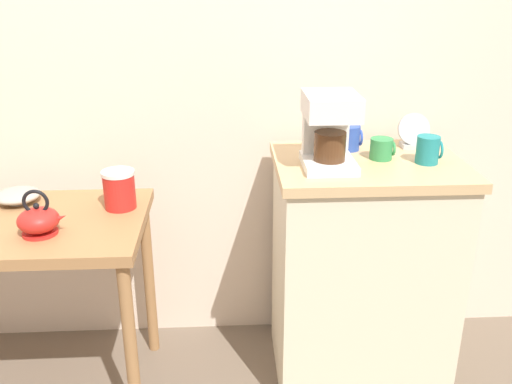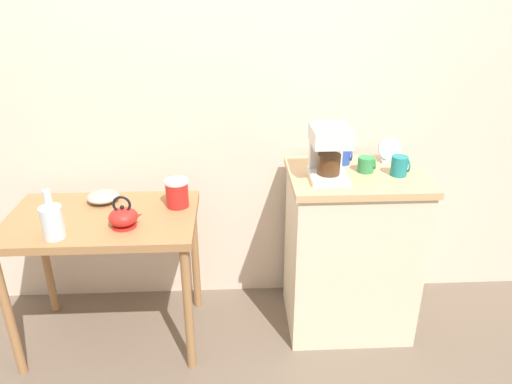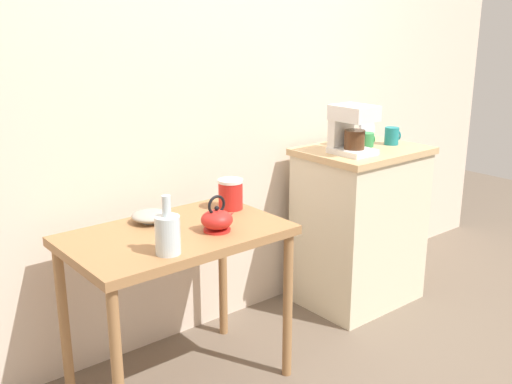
{
  "view_description": "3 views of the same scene",
  "coord_description": "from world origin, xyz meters",
  "px_view_note": "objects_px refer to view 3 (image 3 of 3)",
  "views": [
    {
      "loc": [
        0.16,
        -1.87,
        1.57
      ],
      "look_at": [
        0.27,
        0.01,
        0.82
      ],
      "focal_mm": 39.54,
      "sensor_mm": 36.0,
      "label": 1
    },
    {
      "loc": [
        0.07,
        -2.15,
        1.83
      ],
      "look_at": [
        0.17,
        -0.05,
        0.87
      ],
      "focal_mm": 33.49,
      "sensor_mm": 36.0,
      "label": 2
    },
    {
      "loc": [
        -1.85,
        -2.09,
        1.62
      ],
      "look_at": [
        -0.18,
        -0.06,
        0.85
      ],
      "focal_mm": 41.9,
      "sensor_mm": 36.0,
      "label": 3
    }
  ],
  "objects_px": {
    "coffee_maker": "(350,127)",
    "canister_enamel": "(231,194)",
    "teakettle": "(217,220)",
    "glass_carafe_vase": "(168,233)",
    "bowl_stoneware": "(150,216)",
    "table_clock": "(367,129)",
    "mug_dark_teal": "(392,136)",
    "mug_tall_green": "(367,140)",
    "mug_blue": "(340,137)"
  },
  "relations": [
    {
      "from": "bowl_stoneware",
      "to": "mug_dark_teal",
      "type": "relative_size",
      "value": 1.68
    },
    {
      "from": "bowl_stoneware",
      "to": "mug_tall_green",
      "type": "bearing_deg",
      "value": -3.06
    },
    {
      "from": "glass_carafe_vase",
      "to": "mug_tall_green",
      "type": "relative_size",
      "value": 2.61
    },
    {
      "from": "canister_enamel",
      "to": "mug_blue",
      "type": "xyz_separation_m",
      "value": [
        0.87,
        0.11,
        0.15
      ]
    },
    {
      "from": "bowl_stoneware",
      "to": "canister_enamel",
      "type": "xyz_separation_m",
      "value": [
        0.39,
        -0.07,
        0.04
      ]
    },
    {
      "from": "mug_dark_teal",
      "to": "table_clock",
      "type": "relative_size",
      "value": 0.73
    },
    {
      "from": "glass_carafe_vase",
      "to": "coffee_maker",
      "type": "bearing_deg",
      "value": 10.33
    },
    {
      "from": "mug_blue",
      "to": "table_clock",
      "type": "bearing_deg",
      "value": 3.42
    },
    {
      "from": "glass_carafe_vase",
      "to": "table_clock",
      "type": "relative_size",
      "value": 1.73
    },
    {
      "from": "table_clock",
      "to": "bowl_stoneware",
      "type": "bearing_deg",
      "value": -177.66
    },
    {
      "from": "coffee_maker",
      "to": "table_clock",
      "type": "bearing_deg",
      "value": 27.78
    },
    {
      "from": "mug_blue",
      "to": "mug_tall_green",
      "type": "distance_m",
      "value": 0.15
    },
    {
      "from": "bowl_stoneware",
      "to": "canister_enamel",
      "type": "distance_m",
      "value": 0.4
    },
    {
      "from": "bowl_stoneware",
      "to": "teakettle",
      "type": "distance_m",
      "value": 0.32
    },
    {
      "from": "coffee_maker",
      "to": "mug_dark_teal",
      "type": "height_order",
      "value": "coffee_maker"
    },
    {
      "from": "teakettle",
      "to": "coffee_maker",
      "type": "relative_size",
      "value": 0.64
    },
    {
      "from": "teakettle",
      "to": "glass_carafe_vase",
      "type": "height_order",
      "value": "glass_carafe_vase"
    },
    {
      "from": "mug_dark_teal",
      "to": "table_clock",
      "type": "xyz_separation_m",
      "value": [
        0.01,
        0.19,
        0.01
      ]
    },
    {
      "from": "teakettle",
      "to": "mug_blue",
      "type": "bearing_deg",
      "value": 16.51
    },
    {
      "from": "teakettle",
      "to": "coffee_maker",
      "type": "bearing_deg",
      "value": 8.47
    },
    {
      "from": "coffee_maker",
      "to": "mug_dark_teal",
      "type": "bearing_deg",
      "value": 0.7
    },
    {
      "from": "bowl_stoneware",
      "to": "mug_dark_teal",
      "type": "xyz_separation_m",
      "value": [
        1.51,
        -0.13,
        0.19
      ]
    },
    {
      "from": "glass_carafe_vase",
      "to": "table_clock",
      "type": "xyz_separation_m",
      "value": [
        1.64,
        0.43,
        0.15
      ]
    },
    {
      "from": "teakettle",
      "to": "glass_carafe_vase",
      "type": "bearing_deg",
      "value": -163.65
    },
    {
      "from": "teakettle",
      "to": "mug_dark_teal",
      "type": "height_order",
      "value": "mug_dark_teal"
    },
    {
      "from": "bowl_stoneware",
      "to": "coffee_maker",
      "type": "distance_m",
      "value": 1.19
    },
    {
      "from": "bowl_stoneware",
      "to": "mug_dark_teal",
      "type": "bearing_deg",
      "value": -4.84
    },
    {
      "from": "coffee_maker",
      "to": "mug_tall_green",
      "type": "xyz_separation_m",
      "value": [
        0.21,
        0.06,
        -0.1
      ]
    },
    {
      "from": "coffee_maker",
      "to": "teakettle",
      "type": "bearing_deg",
      "value": -171.53
    },
    {
      "from": "mug_dark_teal",
      "to": "mug_blue",
      "type": "distance_m",
      "value": 0.3
    },
    {
      "from": "bowl_stoneware",
      "to": "mug_blue",
      "type": "relative_size",
      "value": 1.76
    },
    {
      "from": "canister_enamel",
      "to": "table_clock",
      "type": "bearing_deg",
      "value": 6.63
    },
    {
      "from": "coffee_maker",
      "to": "canister_enamel",
      "type": "bearing_deg",
      "value": 175.13
    },
    {
      "from": "glass_carafe_vase",
      "to": "mug_tall_green",
      "type": "height_order",
      "value": "mug_tall_green"
    },
    {
      "from": "teakettle",
      "to": "mug_blue",
      "type": "relative_size",
      "value": 1.77
    },
    {
      "from": "teakettle",
      "to": "mug_tall_green",
      "type": "bearing_deg",
      "value": 9.8
    },
    {
      "from": "mug_tall_green",
      "to": "table_clock",
      "type": "height_order",
      "value": "table_clock"
    },
    {
      "from": "coffee_maker",
      "to": "mug_blue",
      "type": "xyz_separation_m",
      "value": [
        0.12,
        0.18,
        -0.09
      ]
    },
    {
      "from": "bowl_stoneware",
      "to": "glass_carafe_vase",
      "type": "height_order",
      "value": "glass_carafe_vase"
    },
    {
      "from": "teakettle",
      "to": "mug_tall_green",
      "type": "height_order",
      "value": "mug_tall_green"
    },
    {
      "from": "mug_blue",
      "to": "table_clock",
      "type": "relative_size",
      "value": 0.7
    },
    {
      "from": "mug_tall_green",
      "to": "teakettle",
      "type": "bearing_deg",
      "value": -170.2
    },
    {
      "from": "teakettle",
      "to": "table_clock",
      "type": "height_order",
      "value": "table_clock"
    },
    {
      "from": "bowl_stoneware",
      "to": "mug_dark_teal",
      "type": "distance_m",
      "value": 1.53
    },
    {
      "from": "mug_blue",
      "to": "mug_tall_green",
      "type": "relative_size",
      "value": 1.06
    },
    {
      "from": "coffee_maker",
      "to": "table_clock",
      "type": "distance_m",
      "value": 0.42
    },
    {
      "from": "table_clock",
      "to": "mug_dark_teal",
      "type": "bearing_deg",
      "value": -91.69
    },
    {
      "from": "bowl_stoneware",
      "to": "teakettle",
      "type": "height_order",
      "value": "teakettle"
    },
    {
      "from": "bowl_stoneware",
      "to": "mug_tall_green",
      "type": "height_order",
      "value": "mug_tall_green"
    },
    {
      "from": "mug_tall_green",
      "to": "table_clock",
      "type": "distance_m",
      "value": 0.21
    }
  ]
}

